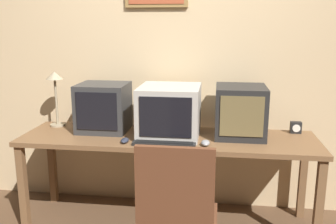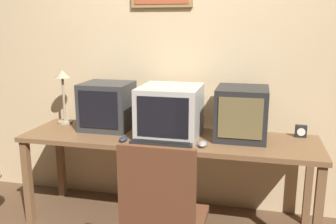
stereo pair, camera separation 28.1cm
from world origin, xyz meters
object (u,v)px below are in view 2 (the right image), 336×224
Objects in this scene: monitor_center at (170,111)px; monitor_right at (242,113)px; keyboard_main at (162,142)px; monitor_left at (107,106)px; desk_lamp at (63,84)px; mouse_near_keyboard at (202,144)px; mouse_far_corner at (123,139)px; desk_clock at (301,131)px.

monitor_center is 1.18× the size of monitor_right.
monitor_right is 0.64m from keyboard_main.
monitor_left is at bearing 179.49° from monitor_right.
mouse_near_keyboard is at bearing -16.20° from desk_lamp.
monitor_left is at bearing 129.32° from mouse_far_corner.
monitor_center is 1.07× the size of keyboard_main.
desk_lamp is (-1.26, 0.37, 0.32)m from mouse_near_keyboard.
monitor_center is at bearing 38.51° from mouse_far_corner.
keyboard_main is at bearing -0.26° from mouse_far_corner.
desk_lamp is at bearing 169.71° from monitor_left.
mouse_far_corner is at bearing -141.49° from monitor_center.
keyboard_main is (-0.54, -0.29, -0.18)m from monitor_right.
monitor_left is 4.25× the size of desk_clock.
monitor_center reaches higher than desk_clock.
monitor_left is 0.81× the size of monitor_center.
mouse_near_keyboard reaches higher than keyboard_main.
desk_clock is at bearing 4.45° from monitor_left.
mouse_far_corner is at bearing -160.93° from monitor_right.
keyboard_main is at bearing -177.73° from mouse_near_keyboard.
monitor_center is at bearing -174.59° from monitor_right.
monitor_center is 0.54m from monitor_right.
monitor_center is at bearing 88.48° from keyboard_main.
monitor_center is 0.40m from mouse_near_keyboard.
desk_clock is (0.98, 0.42, 0.03)m from keyboard_main.
monitor_right reaches higher than desk_clock.
mouse_near_keyboard is at bearing 1.00° from mouse_far_corner.
desk_lamp is at bearing 163.80° from mouse_near_keyboard.
monitor_center is at bearing 141.45° from mouse_near_keyboard.
monitor_right reaches higher than keyboard_main.
monitor_right is 0.89× the size of desk_lamp.
mouse_far_corner is (-0.29, 0.00, 0.00)m from keyboard_main.
monitor_center is 0.42m from mouse_far_corner.
desk_lamp is (-1.95, -0.04, 0.29)m from desk_clock.
desk_clock is at bearing 1.17° from desk_lamp.
keyboard_main is (0.53, -0.30, -0.18)m from monitor_left.
desk_lamp reaches higher than monitor_right.
monitor_left is 1.53m from desk_clock.
desk_clock reaches higher than mouse_far_corner.
monitor_center reaches higher than keyboard_main.
mouse_far_corner is (-0.30, -0.24, -0.17)m from monitor_center.
mouse_far_corner is (0.24, -0.30, -0.17)m from monitor_left.
monitor_left is 0.54m from monitor_center.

